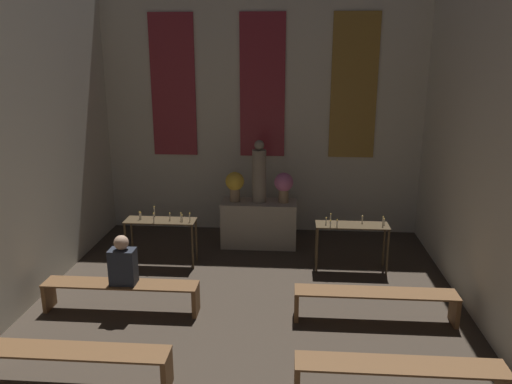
% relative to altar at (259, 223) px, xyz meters
% --- Properties ---
extents(wall_back, '(6.57, 0.16, 4.93)m').
position_rel_altar_xyz_m(wall_back, '(0.00, 0.97, 2.06)').
color(wall_back, beige).
rests_on(wall_back, ground_plane).
extents(altar, '(1.42, 0.62, 0.87)m').
position_rel_altar_xyz_m(altar, '(0.00, 0.00, 0.00)').
color(altar, '#ADA38E').
rests_on(altar, ground_plane).
extents(statue, '(0.26, 0.26, 1.18)m').
position_rel_altar_xyz_m(statue, '(0.00, 0.00, 0.98)').
color(statue, gray).
rests_on(statue, altar).
extents(flower_vase_left, '(0.35, 0.35, 0.57)m').
position_rel_altar_xyz_m(flower_vase_left, '(-0.46, -0.00, 0.78)').
color(flower_vase_left, '#937A5B').
rests_on(flower_vase_left, altar).
extents(flower_vase_right, '(0.35, 0.35, 0.57)m').
position_rel_altar_xyz_m(flower_vase_right, '(0.46, -0.00, 0.78)').
color(flower_vase_right, '#937A5B').
rests_on(flower_vase_right, altar).
extents(candle_rack_left, '(1.22, 0.40, 1.01)m').
position_rel_altar_xyz_m(candle_rack_left, '(-1.63, -1.04, 0.26)').
color(candle_rack_left, '#473823').
rests_on(candle_rack_left, ground_plane).
extents(candle_rack_right, '(1.22, 0.40, 0.99)m').
position_rel_altar_xyz_m(candle_rack_right, '(1.64, -1.04, 0.26)').
color(candle_rack_right, '#473823').
rests_on(candle_rack_right, ground_plane).
extents(pew_third_left, '(2.21, 0.36, 0.44)m').
position_rel_altar_xyz_m(pew_third_left, '(-1.78, -4.39, -0.11)').
color(pew_third_left, brown).
rests_on(pew_third_left, ground_plane).
extents(pew_third_right, '(2.21, 0.36, 0.44)m').
position_rel_altar_xyz_m(pew_third_right, '(1.78, -4.39, -0.11)').
color(pew_third_right, brown).
rests_on(pew_third_right, ground_plane).
extents(pew_back_left, '(2.21, 0.36, 0.44)m').
position_rel_altar_xyz_m(pew_back_left, '(-1.78, -2.73, -0.11)').
color(pew_back_left, brown).
rests_on(pew_back_left, ground_plane).
extents(pew_back_right, '(2.21, 0.36, 0.44)m').
position_rel_altar_xyz_m(pew_back_right, '(1.78, -2.73, -0.11)').
color(pew_back_right, brown).
rests_on(pew_back_right, ground_plane).
extents(person_seated, '(0.36, 0.24, 0.72)m').
position_rel_altar_xyz_m(person_seated, '(-1.73, -2.73, 0.32)').
color(person_seated, '#282D38').
rests_on(person_seated, pew_back_left).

